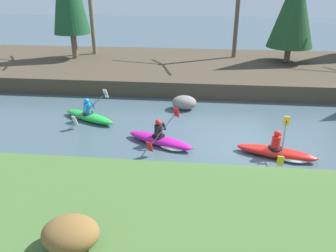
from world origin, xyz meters
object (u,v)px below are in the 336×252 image
(kayaker_middle, at_px, (162,140))
(boulder_midstream, at_px, (184,102))
(kayaker_lead, at_px, (280,152))
(kayaker_trailing, at_px, (89,116))

(kayaker_middle, relative_size, boulder_midstream, 2.35)
(kayaker_lead, relative_size, kayaker_middle, 1.02)
(kayaker_middle, distance_m, kayaker_trailing, 3.96)
(kayaker_middle, xyz_separation_m, kayaker_trailing, (-3.43, 1.97, 0.02))
(kayaker_middle, bearing_deg, boulder_midstream, 105.42)
(kayaker_lead, xyz_separation_m, kayaker_middle, (-4.14, 0.49, 0.00))
(kayaker_lead, bearing_deg, kayaker_middle, -171.44)
(kayaker_trailing, xyz_separation_m, boulder_midstream, (4.02, 1.80, 0.10))
(kayaker_trailing, height_order, boulder_midstream, kayaker_trailing)
(kayaker_trailing, bearing_deg, kayaker_lead, 9.04)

